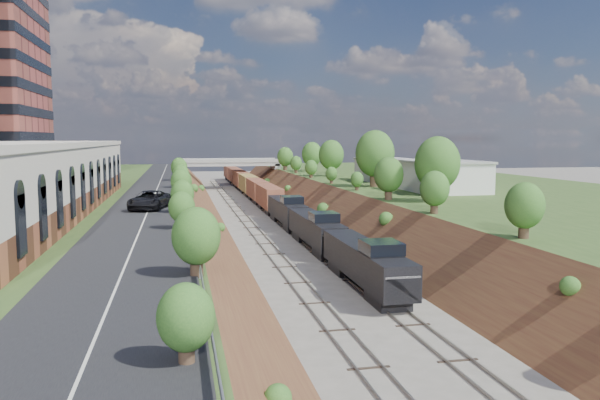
{
  "coord_description": "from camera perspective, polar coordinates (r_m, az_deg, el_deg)",
  "views": [
    {
      "loc": [
        -12.4,
        -23.08,
        12.32
      ],
      "look_at": [
        -0.15,
        35.74,
        6.0
      ],
      "focal_mm": 35.0,
      "sensor_mm": 36.0,
      "label": 1
    }
  ],
  "objects": [
    {
      "name": "rail_left_track",
      "position": [
        84.55,
        -4.99,
        -2.34
      ],
      "size": [
        1.58,
        180.0,
        0.18
      ],
      "primitive_type": "cube",
      "color": "gray",
      "rests_on": "ground"
    },
    {
      "name": "white_building_far",
      "position": [
        103.48,
        8.27,
        2.88
      ],
      "size": [
        8.0,
        10.0,
        3.6
      ],
      "primitive_type": "cube",
      "color": "silver",
      "rests_on": "platform_right"
    },
    {
      "name": "embankment_right",
      "position": [
        87.19,
        3.93,
        -2.13
      ],
      "size": [
        10.0,
        180.0,
        10.0
      ],
      "primitive_type": "cube",
      "rotation": [
        0.0,
        0.79,
        0.0
      ],
      "color": "brown",
      "rests_on": "ground"
    },
    {
      "name": "platform_right",
      "position": [
        95.19,
        16.8,
        -0.18
      ],
      "size": [
        44.0,
        180.0,
        5.0
      ],
      "primitive_type": "cube",
      "color": "#334F20",
      "rests_on": "ground"
    },
    {
      "name": "freight_train",
      "position": [
        113.65,
        -4.14,
        1.01
      ],
      "size": [
        2.82,
        144.41,
        4.55
      ],
      "color": "black",
      "rests_on": "ground"
    },
    {
      "name": "tree_left_crest",
      "position": [
        43.41,
        -10.88,
        -1.09
      ],
      "size": [
        2.45,
        2.45,
        3.55
      ],
      "color": "#473323",
      "rests_on": "platform_left"
    },
    {
      "name": "white_building_near",
      "position": [
        83.39,
        13.77,
        2.17
      ],
      "size": [
        9.0,
        12.0,
        4.0
      ],
      "primitive_type": "cube",
      "color": "silver",
      "rests_on": "platform_right"
    },
    {
      "name": "commercial_building",
      "position": [
        63.16,
        -26.05,
        1.93
      ],
      "size": [
        14.3,
        62.3,
        7.0
      ],
      "color": "brown",
      "rests_on": "platform_left"
    },
    {
      "name": "overpass",
      "position": [
        145.8,
        -6.88,
        3.05
      ],
      "size": [
        24.5,
        8.3,
        7.4
      ],
      "color": "gray",
      "rests_on": "ground"
    },
    {
      "name": "embankment_left",
      "position": [
        84.0,
        -10.69,
        -2.54
      ],
      "size": [
        10.0,
        180.0,
        10.0
      ],
      "primitive_type": "cube",
      "rotation": [
        0.0,
        0.79,
        0.0
      ],
      "color": "brown",
      "rests_on": "ground"
    },
    {
      "name": "rail_right_track",
      "position": [
        85.31,
        -1.51,
        -2.24
      ],
      "size": [
        1.58,
        180.0,
        0.18
      ],
      "primitive_type": "cube",
      "color": "gray",
      "rests_on": "ground"
    },
    {
      "name": "guardrail",
      "position": [
        83.16,
        -11.04,
        1.22
      ],
      "size": [
        0.1,
        171.0,
        0.7
      ],
      "color": "#99999E",
      "rests_on": "platform_left"
    },
    {
      "name": "tree_right_large",
      "position": [
        69.66,
        13.24,
        3.43
      ],
      "size": [
        5.25,
        5.25,
        7.61
      ],
      "color": "#473323",
      "rests_on": "platform_right"
    },
    {
      "name": "suv",
      "position": [
        62.0,
        -14.47,
        0.0
      ],
      "size": [
        4.66,
        7.32,
        1.88
      ],
      "primitive_type": "imported",
      "rotation": [
        0.0,
        0.0,
        -0.24
      ],
      "color": "black",
      "rests_on": "road"
    },
    {
      "name": "road",
      "position": [
        83.46,
        -13.85,
        0.83
      ],
      "size": [
        8.0,
        180.0,
        0.1
      ],
      "primitive_type": "cube",
      "color": "black",
      "rests_on": "platform_left"
    },
    {
      "name": "platform_left",
      "position": [
        86.16,
        -25.52,
        -1.13
      ],
      "size": [
        44.0,
        180.0,
        5.0
      ],
      "primitive_type": "cube",
      "color": "#334F20",
      "rests_on": "ground"
    }
  ]
}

